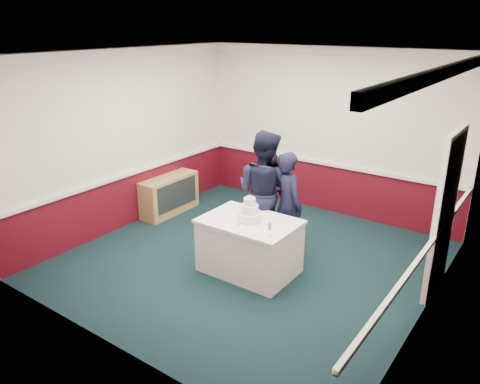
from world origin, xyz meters
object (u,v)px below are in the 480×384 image
Objects in this scene: sideboard at (169,195)px; cake_table at (249,246)px; cake_knife at (239,224)px; person_woman at (288,205)px; wedding_cake at (250,213)px; champagne_flute at (270,227)px; person_man at (264,192)px.

sideboard is 2.63m from cake_table.
sideboard is 2.72m from cake_knife.
person_woman is (2.61, -0.18, 0.46)m from sideboard.
cake_knife is (2.42, -1.15, 0.44)m from sideboard.
sideboard is 0.91× the size of cake_table.
wedding_cake is 1.78× the size of champagne_flute.
cake_knife is at bearing 104.34° from person_man.
champagne_flute is at bearing 128.57° from person_man.
cake_table is at bearing 109.78° from person_man.
cake_table is 0.69× the size of person_man.
cake_table is at bearing -21.10° from sideboard.
person_man is at bearing 96.45° from cake_knife.
person_man is (-0.22, 0.71, 0.05)m from wedding_cake.
cake_table is at bearing 103.83° from person_woman.
cake_knife is at bearing 171.42° from champagne_flute.
champagne_flute is at bearing 133.58° from person_woman.
wedding_cake is 0.74m from person_man.
cake_table is 0.50m from wedding_cake.
person_woman is (0.19, 0.97, 0.02)m from cake_knife.
person_man reaches higher than cake_table.
cake_knife is 0.99m from person_woman.
person_woman reaches higher than champagne_flute.
person_woman is (0.16, 0.77, -0.09)m from wedding_cake.
cake_table reaches higher than sideboard.
wedding_cake is 0.19× the size of person_man.
champagne_flute is at bearing -29.25° from cake_table.
wedding_cake reaches higher than cake_knife.
person_woman is at bearing 78.17° from wedding_cake.
cake_knife is at bearing -98.53° from cake_table.
sideboard is at bearing 158.90° from wedding_cake.
champagne_flute is 0.11× the size of person_man.
cake_table is at bearing 76.07° from cake_knife.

